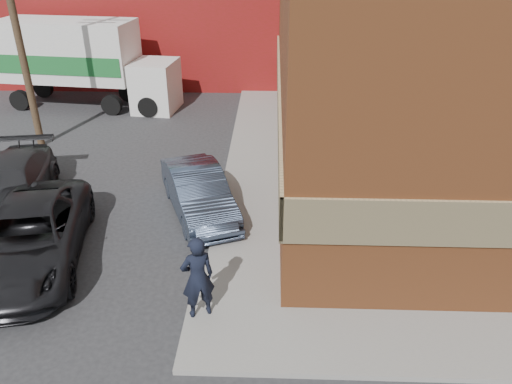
% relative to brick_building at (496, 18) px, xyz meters
% --- Properties ---
extents(ground, '(90.00, 90.00, 0.00)m').
position_rel_brick_building_xyz_m(ground, '(-8.50, -9.00, -4.68)').
color(ground, '#28282B').
rests_on(ground, ground).
extents(brick_building, '(14.25, 18.25, 9.36)m').
position_rel_brick_building_xyz_m(brick_building, '(0.00, 0.00, 0.00)').
color(brick_building, brown).
rests_on(brick_building, ground).
extents(sidewalk_west, '(1.80, 18.00, 0.12)m').
position_rel_brick_building_xyz_m(sidewalk_west, '(-7.90, 0.00, -4.62)').
color(sidewalk_west, gray).
rests_on(sidewalk_west, ground).
extents(warehouse, '(16.30, 8.30, 5.60)m').
position_rel_brick_building_xyz_m(warehouse, '(-14.50, 11.00, -1.87)').
color(warehouse, maroon).
rests_on(warehouse, ground).
extents(utility_pole, '(2.00, 0.26, 9.00)m').
position_rel_brick_building_xyz_m(utility_pole, '(-16.00, 0.00, 0.06)').
color(utility_pole, '#4F3B27').
rests_on(utility_pole, ground).
extents(man, '(0.81, 0.68, 1.88)m').
position_rel_brick_building_xyz_m(man, '(-8.70, -9.25, -3.62)').
color(man, black).
rests_on(man, sidewalk_south).
extents(sedan, '(2.85, 4.34, 1.35)m').
position_rel_brick_building_xyz_m(sedan, '(-9.30, -4.89, -4.01)').
color(sedan, '#344057').
rests_on(sedan, ground).
extents(suv_a, '(3.39, 5.62, 1.46)m').
position_rel_brick_building_xyz_m(suv_a, '(-13.04, -7.39, -3.95)').
color(suv_a, black).
rests_on(suv_a, ground).
extents(suv_b, '(2.75, 5.16, 1.42)m').
position_rel_brick_building_xyz_m(suv_b, '(-14.79, -4.83, -3.97)').
color(suv_b, '#28282B').
rests_on(suv_b, ground).
extents(box_truck, '(7.91, 3.16, 3.80)m').
position_rel_brick_building_xyz_m(box_truck, '(-15.59, 4.71, -2.49)').
color(box_truck, white).
rests_on(box_truck, ground).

